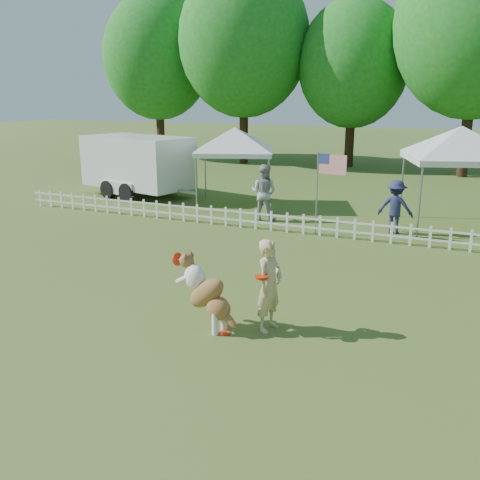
# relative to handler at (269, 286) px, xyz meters

# --- Properties ---
(ground) EXTENTS (120.00, 120.00, 0.00)m
(ground) POSITION_rel_handler_xyz_m (-0.69, -0.50, -0.81)
(ground) COLOR #2C521A
(ground) RESTS_ON ground
(picket_fence) EXTENTS (22.00, 0.08, 0.60)m
(picket_fence) POSITION_rel_handler_xyz_m (-0.69, 6.50, -0.51)
(picket_fence) COLOR white
(picket_fence) RESTS_ON ground
(handler) EXTENTS (0.49, 0.65, 1.62)m
(handler) POSITION_rel_handler_xyz_m (0.00, 0.00, 0.00)
(handler) COLOR tan
(handler) RESTS_ON ground
(dog) EXTENTS (1.31, 0.72, 1.29)m
(dog) POSITION_rel_handler_xyz_m (-0.99, -0.39, -0.16)
(dog) COLOR brown
(dog) RESTS_ON ground
(frisbee_on_turf) EXTENTS (0.27, 0.27, 0.02)m
(frisbee_on_turf) POSITION_rel_handler_xyz_m (-0.63, -0.48, -0.80)
(frisbee_on_turf) COLOR red
(frisbee_on_turf) RESTS_ON ground
(canopy_tent_left) EXTENTS (3.43, 3.43, 2.76)m
(canopy_tent_left) POSITION_rel_handler_xyz_m (-4.99, 9.49, 0.57)
(canopy_tent_left) COLOR white
(canopy_tent_left) RESTS_ON ground
(canopy_tent_right) EXTENTS (3.65, 3.65, 2.99)m
(canopy_tent_right) POSITION_rel_handler_xyz_m (2.48, 9.19, 0.68)
(canopy_tent_right) COLOR white
(canopy_tent_right) RESTS_ON ground
(cargo_trailer) EXTENTS (5.87, 3.59, 2.40)m
(cargo_trailer) POSITION_rel_handler_xyz_m (-9.32, 9.70, 0.39)
(cargo_trailer) COLOR silver
(cargo_trailer) RESTS_ON ground
(flag_pole) EXTENTS (0.92, 0.25, 2.39)m
(flag_pole) POSITION_rel_handler_xyz_m (-1.13, 6.72, 0.39)
(flag_pole) COLOR gray
(flag_pole) RESTS_ON ground
(spectator_a) EXTENTS (0.89, 0.71, 1.80)m
(spectator_a) POSITION_rel_handler_xyz_m (-3.18, 7.76, 0.09)
(spectator_a) COLOR #9B9CA0
(spectator_a) RESTS_ON ground
(spectator_b) EXTENTS (1.03, 0.61, 1.57)m
(spectator_b) POSITION_rel_handler_xyz_m (0.96, 7.71, -0.02)
(spectator_b) COLOR #25274F
(spectator_b) RESTS_ON ground
(tree_far_left) EXTENTS (6.60, 6.60, 11.00)m
(tree_far_left) POSITION_rel_handler_xyz_m (-15.69, 21.50, 4.69)
(tree_far_left) COLOR #1C641C
(tree_far_left) RESTS_ON ground
(tree_left) EXTENTS (7.40, 7.40, 12.00)m
(tree_left) POSITION_rel_handler_xyz_m (-9.69, 21.00, 5.19)
(tree_left) COLOR #1C641C
(tree_left) RESTS_ON ground
(tree_center_left) EXTENTS (6.00, 6.00, 9.80)m
(tree_center_left) POSITION_rel_handler_xyz_m (-3.69, 22.00, 4.09)
(tree_center_left) COLOR #1C641C
(tree_center_left) RESTS_ON ground
(tree_center_right) EXTENTS (7.60, 7.60, 12.60)m
(tree_center_right) POSITION_rel_handler_xyz_m (2.31, 20.50, 5.49)
(tree_center_right) COLOR #1C641C
(tree_center_right) RESTS_ON ground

